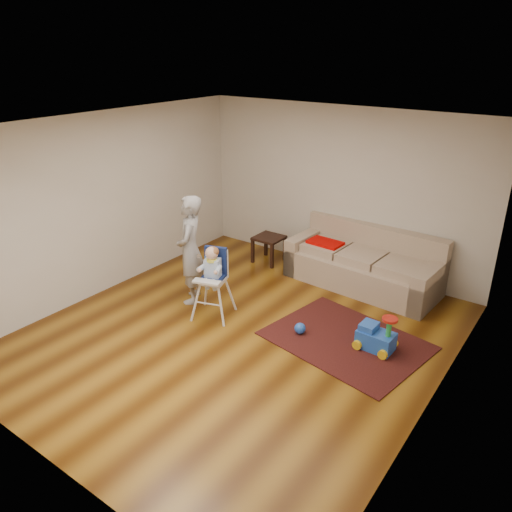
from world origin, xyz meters
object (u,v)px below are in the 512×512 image
Objects in this scene: side_table at (269,249)px; high_chair at (213,283)px; sofa at (363,259)px; toy_ball at (300,328)px; adult at (190,250)px; ride_on_toy at (377,331)px.

side_table is 2.08m from high_chair.
sofa reaches higher than toy_ball.
adult is at bearing -93.98° from side_table.
high_chair is at bearing -164.50° from ride_on_toy.
sofa is at bearing 122.42° from ride_on_toy.
toy_ball is (-0.95, -0.25, -0.17)m from ride_on_toy.
toy_ball is at bearing -87.54° from sofa.
toy_ball is at bearing -5.79° from high_chair.
toy_ball is (1.69, -1.74, -0.14)m from side_table.
ride_on_toy reaches higher than side_table.
sofa is 16.13× the size of toy_ball.
side_table is 0.94× the size of ride_on_toy.
sofa is at bearing 104.43° from adult.
adult reaches higher than high_chair.
ride_on_toy is at bearing 14.86° from toy_ball.
high_chair is (-1.26, -0.28, 0.42)m from toy_ball.
high_chair reaches higher than toy_ball.
adult is at bearing -170.72° from ride_on_toy.
adult reaches higher than sofa.
high_chair is at bearing -118.10° from sofa.
sofa is at bearing 88.86° from toy_ball.
sofa is 1.82m from ride_on_toy.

